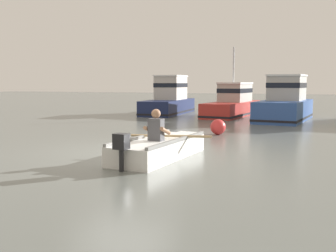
{
  "coord_description": "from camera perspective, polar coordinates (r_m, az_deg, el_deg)",
  "views": [
    {
      "loc": [
        4.97,
        -9.05,
        1.79
      ],
      "look_at": [
        0.59,
        1.6,
        0.55
      ],
      "focal_mm": 42.55,
      "sensor_mm": 36.0,
      "label": 1
    }
  ],
  "objects": [
    {
      "name": "moored_boat_navy",
      "position": [
        23.52,
        0.21,
        3.8
      ],
      "size": [
        2.23,
        5.66,
        2.26
      ],
      "color": "#19234C",
      "rests_on": "ground"
    },
    {
      "name": "mooring_buoy",
      "position": [
        13.99,
        7.17,
        -0.13
      ],
      "size": [
        0.54,
        0.54,
        0.54
      ],
      "primitive_type": "sphere",
      "color": "red",
      "rests_on": "ground"
    },
    {
      "name": "rowboat_with_person",
      "position": [
        9.63,
        -1.1,
        -3.05
      ],
      "size": [
        1.95,
        3.72,
        1.19
      ],
      "color": "white",
      "rests_on": "ground"
    },
    {
      "name": "ground_plane",
      "position": [
        10.48,
        -6.34,
        -3.73
      ],
      "size": [
        120.0,
        120.0,
        0.0
      ],
      "primitive_type": "plane",
      "color": "slate"
    },
    {
      "name": "moored_boat_blue",
      "position": [
        20.02,
        16.43,
        3.11
      ],
      "size": [
        2.41,
        5.12,
        2.21
      ],
      "color": "#2D519E",
      "rests_on": "ground"
    },
    {
      "name": "moored_boat_red",
      "position": [
        22.21,
        9.31,
        3.2
      ],
      "size": [
        2.18,
        5.73,
        3.75
      ],
      "color": "#B72D28",
      "rests_on": "ground"
    }
  ]
}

